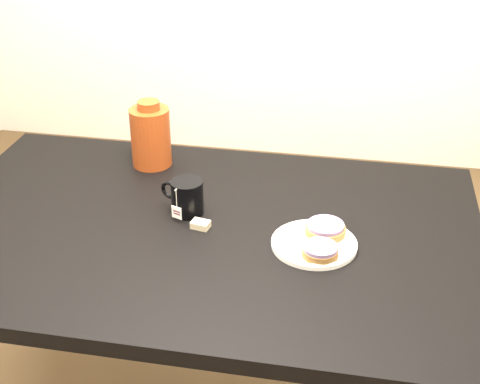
# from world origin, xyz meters

# --- Properties ---
(table) EXTENTS (1.40, 0.90, 0.75)m
(table) POSITION_xyz_m (0.00, 0.00, 0.67)
(table) COLOR black
(table) RESTS_ON ground_plane
(plate) EXTENTS (0.21, 0.21, 0.02)m
(plate) POSITION_xyz_m (0.29, -0.04, 0.76)
(plate) COLOR white
(plate) RESTS_ON table
(bagel_back) EXTENTS (0.14, 0.14, 0.03)m
(bagel_back) POSITION_xyz_m (0.31, 0.01, 0.77)
(bagel_back) COLOR brown
(bagel_back) RESTS_ON plate
(bagel_front) EXTENTS (0.11, 0.11, 0.03)m
(bagel_front) POSITION_xyz_m (0.31, -0.09, 0.77)
(bagel_front) COLOR brown
(bagel_front) RESTS_ON plate
(mug) EXTENTS (0.13, 0.11, 0.09)m
(mug) POSITION_xyz_m (-0.05, 0.06, 0.80)
(mug) COLOR black
(mug) RESTS_ON table
(teabag_pouch) EXTENTS (0.05, 0.04, 0.02)m
(teabag_pouch) POSITION_xyz_m (-0.00, -0.01, 0.76)
(teabag_pouch) COLOR #C6B793
(teabag_pouch) RESTS_ON table
(bagel_package) EXTENTS (0.12, 0.12, 0.20)m
(bagel_package) POSITION_xyz_m (-0.22, 0.31, 0.84)
(bagel_package) COLOR #64210D
(bagel_package) RESTS_ON table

